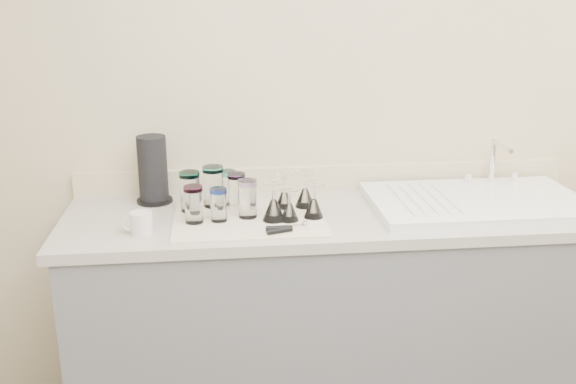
{
  "coord_description": "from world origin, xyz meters",
  "views": [
    {
      "loc": [
        -0.44,
        -1.07,
        1.72
      ],
      "look_at": [
        -0.19,
        1.15,
        1.0
      ],
      "focal_mm": 40.0,
      "sensor_mm": 36.0,
      "label": 1
    }
  ],
  "objects": [
    {
      "name": "tumbler_blue",
      "position": [
        -0.45,
        1.12,
        0.97
      ],
      "size": [
        0.06,
        0.06,
        0.12
      ],
      "color": "white",
      "rests_on": "dish_towel"
    },
    {
      "name": "tumbler_teal",
      "position": [
        -0.55,
        1.25,
        0.99
      ],
      "size": [
        0.08,
        0.08,
        0.15
      ],
      "color": "white",
      "rests_on": "dish_towel"
    },
    {
      "name": "room_envelope",
      "position": [
        0.0,
        0.0,
        1.56
      ],
      "size": [
        3.54,
        3.5,
        2.52
      ],
      "color": "#4B4B50",
      "rests_on": "ground"
    },
    {
      "name": "goblet_front_right",
      "position": [
        -0.1,
        1.13,
        0.95
      ],
      "size": [
        0.07,
        0.07,
        0.13
      ],
      "color": "white",
      "rests_on": "dish_towel"
    },
    {
      "name": "tumbler_lavender",
      "position": [
        -0.34,
        1.15,
        0.98
      ],
      "size": [
        0.07,
        0.07,
        0.14
      ],
      "color": "white",
      "rests_on": "dish_towel"
    },
    {
      "name": "paper_towel_roll",
      "position": [
        -0.7,
        1.39,
        1.03
      ],
      "size": [
        0.14,
        0.14,
        0.27
      ],
      "color": "black",
      "rests_on": "counter_unit"
    },
    {
      "name": "can_opener",
      "position": [
        -0.21,
        1.0,
        0.92
      ],
      "size": [
        0.15,
        0.07,
        0.02
      ],
      "color": "silver",
      "rests_on": "dish_towel"
    },
    {
      "name": "tumbler_magenta",
      "position": [
        -0.54,
        1.12,
        0.98
      ],
      "size": [
        0.07,
        0.07,
        0.14
      ],
      "color": "white",
      "rests_on": "dish_towel"
    },
    {
      "name": "tumbler_purple",
      "position": [
        -0.38,
        1.26,
        0.98
      ],
      "size": [
        0.07,
        0.07,
        0.14
      ],
      "color": "white",
      "rests_on": "dish_towel"
    },
    {
      "name": "counter_unit",
      "position": [
        0.0,
        1.2,
        0.45
      ],
      "size": [
        2.06,
        0.62,
        0.9
      ],
      "color": "slate",
      "rests_on": "ground"
    },
    {
      "name": "goblet_back_left",
      "position": [
        -0.2,
        1.24,
        0.95
      ],
      "size": [
        0.07,
        0.07,
        0.13
      ],
      "color": "white",
      "rests_on": "dish_towel"
    },
    {
      "name": "goblet_back_right",
      "position": [
        -0.12,
        1.25,
        0.95
      ],
      "size": [
        0.08,
        0.08,
        0.14
      ],
      "color": "white",
      "rests_on": "dish_towel"
    },
    {
      "name": "goblet_extra",
      "position": [
        -0.25,
        1.11,
        0.96
      ],
      "size": [
        0.08,
        0.08,
        0.15
      ],
      "color": "white",
      "rests_on": "dish_towel"
    },
    {
      "name": "goblet_front_left",
      "position": [
        -0.19,
        1.1,
        0.95
      ],
      "size": [
        0.07,
        0.07,
        0.12
      ],
      "color": "white",
      "rests_on": "dish_towel"
    },
    {
      "name": "dish_towel",
      "position": [
        -0.34,
        1.14,
        0.9
      ],
      "size": [
        0.55,
        0.42,
        0.01
      ],
      "primitive_type": "cube",
      "color": "white",
      "rests_on": "counter_unit"
    },
    {
      "name": "tumbler_cyan",
      "position": [
        -0.47,
        1.29,
        0.99
      ],
      "size": [
        0.08,
        0.08,
        0.16
      ],
      "color": "white",
      "rests_on": "dish_towel"
    },
    {
      "name": "white_mug",
      "position": [
        -0.72,
        1.05,
        0.94
      ],
      "size": [
        0.11,
        0.08,
        0.08
      ],
      "color": "silver",
      "rests_on": "counter_unit"
    },
    {
      "name": "sink_unit",
      "position": [
        0.55,
        1.2,
        0.92
      ],
      "size": [
        0.82,
        0.5,
        0.22
      ],
      "color": "white",
      "rests_on": "counter_unit"
    },
    {
      "name": "tumbler_extra",
      "position": [
        -0.41,
        1.32,
        0.97
      ],
      "size": [
        0.07,
        0.07,
        0.13
      ],
      "color": "white",
      "rests_on": "dish_towel"
    }
  ]
}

